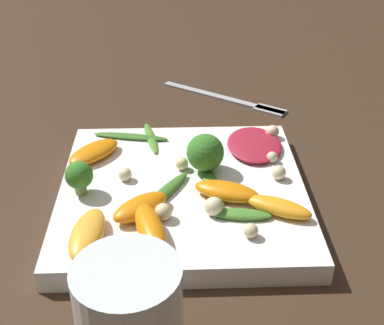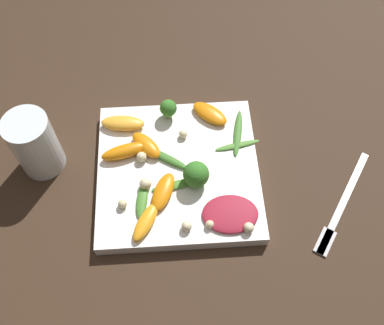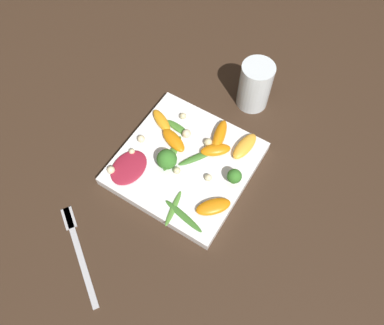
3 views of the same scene
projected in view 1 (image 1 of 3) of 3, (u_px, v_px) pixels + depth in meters
The scene contains 25 objects.
ground_plane at pixel (183, 203), 0.57m from camera, with size 2.40×2.40×0.00m, color #382619.
plate at pixel (183, 194), 0.56m from camera, with size 0.25×0.25×0.02m.
fork at pixel (236, 100), 0.78m from camera, with size 0.17×0.13×0.01m.
radicchio_leaf_0 at pixel (254, 144), 0.62m from camera, with size 0.07×0.09×0.01m.
orange_segment_0 at pixel (94, 152), 0.60m from camera, with size 0.07×0.07×0.01m.
orange_segment_1 at pixel (140, 207), 0.51m from camera, with size 0.06×0.06×0.02m.
orange_segment_2 at pixel (278, 207), 0.51m from camera, with size 0.07×0.05×0.01m.
orange_segment_3 at pixel (87, 234), 0.48m from camera, with size 0.04×0.07×0.02m.
orange_segment_4 at pixel (150, 228), 0.48m from camera, with size 0.04×0.08×0.02m.
orange_segment_5 at pixel (227, 191), 0.54m from camera, with size 0.07×0.05×0.02m.
broccoli_floret_0 at pixel (79, 176), 0.54m from camera, with size 0.03×0.03×0.04m.
broccoli_floret_1 at pixel (205, 153), 0.57m from camera, with size 0.04×0.04×0.04m.
arugula_sprig_0 at pixel (131, 136), 0.64m from camera, with size 0.09×0.03×0.00m.
arugula_sprig_1 at pixel (164, 193), 0.54m from camera, with size 0.06×0.08×0.01m.
arugula_sprig_2 at pixel (151, 138), 0.64m from camera, with size 0.02×0.08×0.00m.
arugula_sprig_3 at pixel (212, 185), 0.55m from camera, with size 0.03×0.09×0.01m.
arugula_sprig_4 at pixel (240, 214), 0.51m from camera, with size 0.06×0.02×0.01m.
macadamia_nut_0 at pixel (272, 132), 0.64m from camera, with size 0.02×0.02×0.02m.
macadamia_nut_1 at pixel (279, 173), 0.56m from camera, with size 0.02×0.02×0.02m.
macadamia_nut_2 at pixel (251, 231), 0.48m from camera, with size 0.01×0.01×0.01m.
macadamia_nut_3 at pixel (125, 174), 0.56m from camera, with size 0.01×0.01×0.01m.
macadamia_nut_4 at pixel (163, 212), 0.51m from camera, with size 0.02×0.02×0.02m.
macadamia_nut_5 at pixel (184, 164), 0.58m from camera, with size 0.01×0.01×0.01m.
macadamia_nut_6 at pixel (214, 206), 0.51m from camera, with size 0.02×0.02×0.02m.
macadamia_nut_7 at pixel (272, 157), 0.59m from camera, with size 0.01×0.01×0.01m.
Camera 1 is at (-0.01, -0.46, 0.34)m, focal length 50.00 mm.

